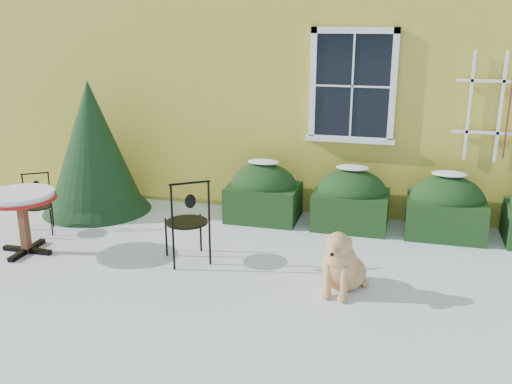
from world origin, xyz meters
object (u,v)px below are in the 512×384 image
(evergreen_shrub, at_px, (94,160))
(patio_chair_far, at_px, (37,204))
(patio_chair_near, at_px, (188,221))
(bistro_table, at_px, (21,202))
(dog, at_px, (342,265))

(evergreen_shrub, distance_m, patio_chair_far, 1.18)
(patio_chair_near, distance_m, patio_chair_far, 2.46)
(bistro_table, bearing_deg, evergreen_shrub, 89.96)
(bistro_table, distance_m, dog, 4.07)
(bistro_table, bearing_deg, patio_chair_far, 112.63)
(patio_chair_near, bearing_deg, bistro_table, -27.52)
(evergreen_shrub, distance_m, patio_chair_near, 2.62)
(dog, bearing_deg, patio_chair_far, -179.67)
(bistro_table, distance_m, patio_chair_far, 0.80)
(bistro_table, bearing_deg, dog, -0.67)
(evergreen_shrub, relative_size, patio_chair_far, 2.44)
(bistro_table, relative_size, dog, 1.06)
(patio_chair_near, xyz_separation_m, dog, (1.92, -0.32, -0.23))
(evergreen_shrub, xyz_separation_m, patio_chair_near, (2.13, -1.49, -0.28))
(evergreen_shrub, height_order, patio_chair_near, evergreen_shrub)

